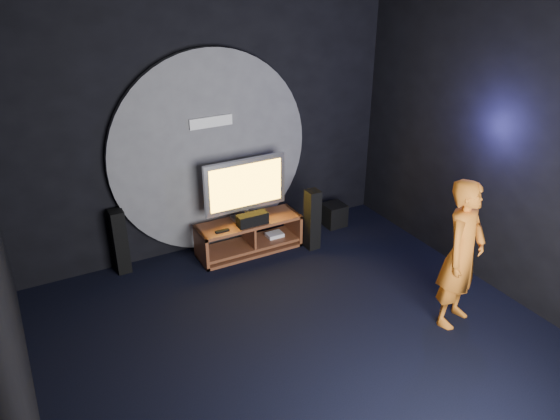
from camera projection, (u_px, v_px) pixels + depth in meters
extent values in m
plane|color=black|center=(309.00, 349.00, 5.48)|extent=(5.00, 5.00, 0.00)
cube|color=black|center=(207.00, 117.00, 6.69)|extent=(5.00, 0.04, 3.50)
cube|color=black|center=(515.00, 144.00, 5.78)|extent=(0.04, 5.00, 3.50)
cylinder|color=#515156|center=(211.00, 153.00, 6.85)|extent=(2.60, 0.08, 2.60)
cube|color=white|center=(211.00, 122.00, 6.62)|extent=(0.55, 0.03, 0.13)
cube|color=brown|center=(249.00, 222.00, 7.05)|extent=(1.37, 0.45, 0.04)
cube|color=brown|center=(249.00, 244.00, 7.19)|extent=(1.33, 0.42, 0.04)
cube|color=brown|center=(201.00, 248.00, 6.85)|extent=(0.04, 0.45, 0.45)
cube|color=brown|center=(293.00, 225.00, 7.42)|extent=(0.04, 0.45, 0.45)
cube|color=brown|center=(249.00, 233.00, 7.12)|extent=(0.03, 0.40, 0.29)
cube|color=brown|center=(249.00, 249.00, 7.23)|extent=(1.37, 0.45, 0.04)
cube|color=white|center=(275.00, 235.00, 7.33)|extent=(0.22, 0.16, 0.05)
cube|color=silver|center=(246.00, 217.00, 7.08)|extent=(0.36, 0.22, 0.04)
cylinder|color=silver|center=(246.00, 212.00, 7.05)|extent=(0.07, 0.07, 0.10)
cube|color=silver|center=(245.00, 185.00, 6.88)|extent=(1.10, 0.06, 0.68)
cube|color=yellow|center=(246.00, 186.00, 6.86)|extent=(0.98, 0.01, 0.56)
cube|color=black|center=(252.00, 219.00, 6.91)|extent=(0.40, 0.15, 0.15)
cube|color=black|center=(222.00, 231.00, 6.76)|extent=(0.18, 0.05, 0.02)
cube|color=black|center=(120.00, 242.00, 6.62)|extent=(0.17, 0.18, 0.83)
cube|color=black|center=(312.00, 220.00, 7.15)|extent=(0.17, 0.18, 0.83)
cube|color=black|center=(334.00, 215.00, 7.84)|extent=(0.30, 0.30, 0.32)
imported|color=#C6661B|center=(462.00, 254.00, 5.56)|extent=(0.69, 0.57, 1.63)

